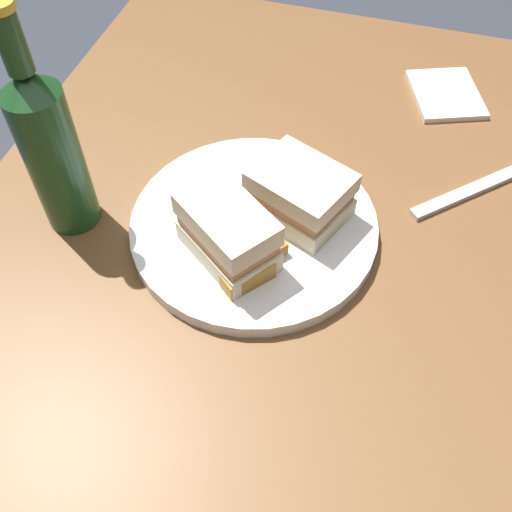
{
  "coord_description": "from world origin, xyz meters",
  "views": [
    {
      "loc": [
        0.31,
        0.09,
        1.28
      ],
      "look_at": [
        -0.06,
        -0.02,
        0.78
      ],
      "focal_mm": 41.35,
      "sensor_mm": 36.0,
      "label": 1
    }
  ],
  "objects_px": {
    "plate": "(254,227)",
    "sandwich_half_left": "(228,233)",
    "cider_bottle": "(50,147)",
    "fork": "(473,190)",
    "sandwich_half_right": "(300,194)",
    "napkin": "(446,94)"
  },
  "relations": [
    {
      "from": "plate",
      "to": "sandwich_half_right",
      "type": "xyz_separation_m",
      "value": [
        -0.03,
        0.05,
        0.04
      ]
    },
    {
      "from": "sandwich_half_left",
      "to": "cider_bottle",
      "type": "xyz_separation_m",
      "value": [
        -0.01,
        -0.2,
        0.06
      ]
    },
    {
      "from": "plate",
      "to": "sandwich_half_left",
      "type": "height_order",
      "value": "sandwich_half_left"
    },
    {
      "from": "plate",
      "to": "fork",
      "type": "relative_size",
      "value": 1.57
    },
    {
      "from": "plate",
      "to": "cider_bottle",
      "type": "relative_size",
      "value": 1.05
    },
    {
      "from": "napkin",
      "to": "plate",
      "type": "bearing_deg",
      "value": -30.88
    },
    {
      "from": "plate",
      "to": "napkin",
      "type": "xyz_separation_m",
      "value": [
        -0.32,
        0.19,
        -0.0
      ]
    },
    {
      "from": "cider_bottle",
      "to": "fork",
      "type": "bearing_deg",
      "value": 111.33
    },
    {
      "from": "sandwich_half_left",
      "to": "sandwich_half_right",
      "type": "height_order",
      "value": "sandwich_half_left"
    },
    {
      "from": "cider_bottle",
      "to": "fork",
      "type": "distance_m",
      "value": 0.49
    },
    {
      "from": "sandwich_half_left",
      "to": "napkin",
      "type": "height_order",
      "value": "sandwich_half_left"
    },
    {
      "from": "plate",
      "to": "cider_bottle",
      "type": "bearing_deg",
      "value": -79.79
    },
    {
      "from": "napkin",
      "to": "cider_bottle",
      "type": "bearing_deg",
      "value": -48.44
    },
    {
      "from": "plate",
      "to": "sandwich_half_left",
      "type": "relative_size",
      "value": 2.28
    },
    {
      "from": "cider_bottle",
      "to": "napkin",
      "type": "bearing_deg",
      "value": 131.56
    },
    {
      "from": "sandwich_half_left",
      "to": "sandwich_half_right",
      "type": "relative_size",
      "value": 0.99
    },
    {
      "from": "sandwich_half_left",
      "to": "sandwich_half_right",
      "type": "bearing_deg",
      "value": 144.12
    },
    {
      "from": "plate",
      "to": "sandwich_half_right",
      "type": "relative_size",
      "value": 2.26
    },
    {
      "from": "napkin",
      "to": "sandwich_half_left",
      "type": "bearing_deg",
      "value": -28.74
    },
    {
      "from": "sandwich_half_left",
      "to": "plate",
      "type": "bearing_deg",
      "value": 166.12
    },
    {
      "from": "sandwich_half_right",
      "to": "fork",
      "type": "xyz_separation_m",
      "value": [
        -0.11,
        0.19,
        -0.04
      ]
    },
    {
      "from": "cider_bottle",
      "to": "fork",
      "type": "relative_size",
      "value": 1.5
    }
  ]
}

